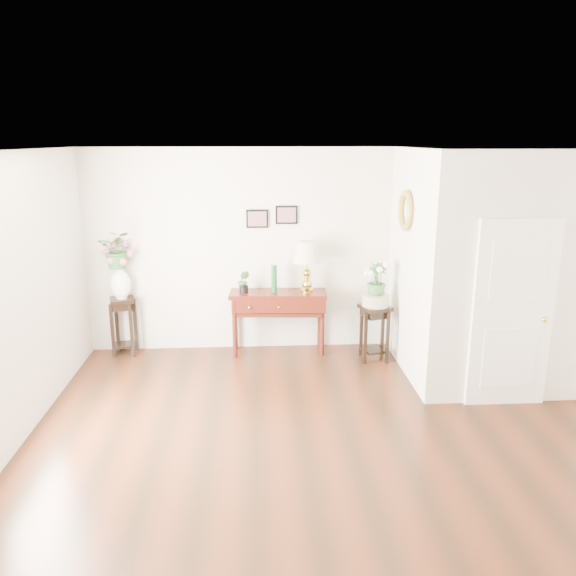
{
  "coord_description": "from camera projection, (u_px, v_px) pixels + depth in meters",
  "views": [
    {
      "loc": [
        -0.68,
        -4.88,
        2.89
      ],
      "look_at": [
        -0.32,
        1.3,
        1.25
      ],
      "focal_mm": 35.0,
      "sensor_mm": 36.0,
      "label": 1
    }
  ],
  "objects": [
    {
      "name": "floor",
      "position": [
        328.0,
        445.0,
        5.49
      ],
      "size": [
        6.0,
        5.5,
        0.02
      ],
      "primitive_type": "cube",
      "color": "#4A2110",
      "rests_on": "ground"
    },
    {
      "name": "ceiling",
      "position": [
        334.0,
        151.0,
        4.77
      ],
      "size": [
        6.0,
        5.5,
        0.02
      ],
      "primitive_type": "cube",
      "color": "white",
      "rests_on": "ground"
    },
    {
      "name": "wall_back",
      "position": [
        304.0,
        251.0,
        7.79
      ],
      "size": [
        6.0,
        0.02,
        2.8
      ],
      "primitive_type": "cube",
      "color": "silver",
      "rests_on": "ground"
    },
    {
      "name": "wall_front",
      "position": [
        414.0,
        488.0,
        2.48
      ],
      "size": [
        6.0,
        0.02,
        2.8
      ],
      "primitive_type": "cube",
      "color": "silver",
      "rests_on": "ground"
    },
    {
      "name": "partition",
      "position": [
        480.0,
        264.0,
        6.97
      ],
      "size": [
        1.8,
        1.95,
        2.8
      ],
      "primitive_type": "cube",
      "color": "silver",
      "rests_on": "floor"
    },
    {
      "name": "door",
      "position": [
        513.0,
        315.0,
        6.09
      ],
      "size": [
        0.9,
        0.05,
        2.1
      ],
      "primitive_type": "cube",
      "color": "white",
      "rests_on": "floor"
    },
    {
      "name": "art_print_left",
      "position": [
        257.0,
        219.0,
        7.61
      ],
      "size": [
        0.3,
        0.02,
        0.25
      ],
      "primitive_type": "cube",
      "color": "black",
      "rests_on": "wall_back"
    },
    {
      "name": "art_print_right",
      "position": [
        287.0,
        215.0,
        7.63
      ],
      "size": [
        0.3,
        0.02,
        0.25
      ],
      "primitive_type": "cube",
      "color": "black",
      "rests_on": "wall_back"
    },
    {
      "name": "wall_ornament",
      "position": [
        405.0,
        211.0,
        6.87
      ],
      "size": [
        0.07,
        0.51,
        0.51
      ],
      "primitive_type": "torus",
      "rotation": [
        0.0,
        1.57,
        0.0
      ],
      "color": "#A68229",
      "rests_on": "partition"
    },
    {
      "name": "console_table",
      "position": [
        278.0,
        322.0,
        7.77
      ],
      "size": [
        1.34,
        0.52,
        0.88
      ],
      "primitive_type": "cube",
      "rotation": [
        0.0,
        0.0,
        -0.06
      ],
      "color": "#3C0F07",
      "rests_on": "floor"
    },
    {
      "name": "table_lamp",
      "position": [
        307.0,
        267.0,
        7.6
      ],
      "size": [
        0.5,
        0.5,
        0.71
      ],
      "primitive_type": "cube",
      "rotation": [
        0.0,
        0.0,
        -0.29
      ],
      "color": "gold",
      "rests_on": "console_table"
    },
    {
      "name": "green_vase",
      "position": [
        274.0,
        280.0,
        7.62
      ],
      "size": [
        0.08,
        0.08,
        0.37
      ],
      "primitive_type": "cylinder",
      "rotation": [
        0.0,
        0.0,
        -0.01
      ],
      "color": "#164D23",
      "rests_on": "console_table"
    },
    {
      "name": "potted_plant",
      "position": [
        244.0,
        282.0,
        7.6
      ],
      "size": [
        0.18,
        0.16,
        0.29
      ],
      "primitive_type": "imported",
      "rotation": [
        0.0,
        0.0,
        -0.21
      ],
      "color": "#356832",
      "rests_on": "console_table"
    },
    {
      "name": "plant_stand_a",
      "position": [
        124.0,
        326.0,
        7.73
      ],
      "size": [
        0.38,
        0.38,
        0.81
      ],
      "primitive_type": "cube",
      "rotation": [
        0.0,
        0.0,
        0.26
      ],
      "color": "black",
      "rests_on": "floor"
    },
    {
      "name": "porcelain_vase",
      "position": [
        121.0,
        282.0,
        7.56
      ],
      "size": [
        0.34,
        0.34,
        0.47
      ],
      "primitive_type": null,
      "rotation": [
        0.0,
        0.0,
        0.32
      ],
      "color": "white",
      "rests_on": "plant_stand_a"
    },
    {
      "name": "lily_arrangement",
      "position": [
        118.0,
        251.0,
        7.45
      ],
      "size": [
        0.48,
        0.43,
        0.51
      ],
      "primitive_type": "imported",
      "rotation": [
        0.0,
        0.0,
        -0.06
      ],
      "color": "#356832",
      "rests_on": "porcelain_vase"
    },
    {
      "name": "plant_stand_b",
      "position": [
        374.0,
        333.0,
        7.54
      ],
      "size": [
        0.45,
        0.45,
        0.76
      ],
      "primitive_type": "cube",
      "rotation": [
        0.0,
        0.0,
        0.31
      ],
      "color": "black",
      "rests_on": "floor"
    },
    {
      "name": "ceramic_bowl",
      "position": [
        376.0,
        300.0,
        7.43
      ],
      "size": [
        0.44,
        0.44,
        0.16
      ],
      "primitive_type": "cylinder",
      "rotation": [
        0.0,
        0.0,
        0.28
      ],
      "color": "beige",
      "rests_on": "plant_stand_b"
    },
    {
      "name": "narcissus",
      "position": [
        376.0,
        280.0,
        7.36
      ],
      "size": [
        0.32,
        0.32,
        0.46
      ],
      "primitive_type": "imported",
      "rotation": [
        0.0,
        0.0,
        -0.33
      ],
      "color": "#356832",
      "rests_on": "ceramic_bowl"
    }
  ]
}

